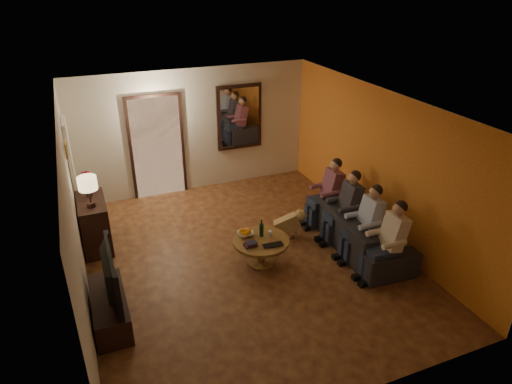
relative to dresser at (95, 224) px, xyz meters
name	(u,v)px	position (x,y,z in m)	size (l,w,h in m)	color
floor	(246,259)	(2.25, -1.36, -0.44)	(5.00, 6.00, 0.01)	#441C12
ceiling	(244,106)	(2.25, -1.36, 2.16)	(5.00, 6.00, 0.01)	white
back_wall	(194,131)	(2.25, 1.64, 0.86)	(5.00, 0.02, 2.60)	beige
front_wall	(353,309)	(2.25, -4.36, 0.86)	(5.00, 0.02, 2.60)	beige
left_wall	(74,219)	(-0.25, -1.36, 0.86)	(0.02, 6.00, 2.60)	beige
right_wall	(380,165)	(4.75, -1.36, 0.86)	(0.02, 6.00, 2.60)	beige
orange_accent	(380,165)	(4.74, -1.36, 0.86)	(0.01, 6.00, 2.60)	orange
kitchen_doorway	(157,148)	(1.45, 1.62, 0.61)	(1.00, 0.06, 2.10)	#FFE0A5
door_trim	(157,148)	(1.45, 1.61, 0.61)	(1.12, 0.04, 2.22)	black
fridge_glimpse	(170,153)	(1.70, 1.62, 0.46)	(0.45, 0.03, 1.70)	silver
mirror_frame	(239,117)	(3.25, 1.60, 1.06)	(1.00, 0.05, 1.40)	black
mirror_glass	(240,117)	(3.25, 1.57, 1.06)	(0.86, 0.02, 1.26)	white
white_door	(73,174)	(-0.21, 0.94, 0.58)	(0.06, 0.85, 2.04)	white
framed_art	(66,149)	(-0.22, -0.06, 1.41)	(0.03, 0.28, 0.24)	#B28C33
art_canvas	(67,149)	(-0.21, -0.06, 1.41)	(0.01, 0.22, 0.18)	brown
dresser	(95,224)	(0.00, 0.00, 0.00)	(0.45, 0.99, 0.88)	black
table_lamp	(89,192)	(0.00, -0.22, 0.71)	(0.30, 0.30, 0.54)	beige
flower_vase	(87,184)	(0.00, 0.22, 0.66)	(0.14, 0.14, 0.44)	#AC122A
tv_stand	(110,308)	(0.00, -2.04, -0.23)	(0.45, 1.22, 0.41)	black
tv	(104,276)	(0.00, -2.04, 0.31)	(0.15, 1.18, 0.68)	black
sofa	(359,229)	(4.20, -1.73, -0.11)	(0.89, 2.27, 0.66)	black
person_a	(389,244)	(4.10, -2.63, 0.16)	(0.60, 0.40, 1.20)	tan
person_b	(366,225)	(4.10, -2.03, 0.16)	(0.60, 0.40, 1.20)	tan
person_c	(346,209)	(4.10, -1.43, 0.16)	(0.60, 0.40, 1.20)	tan
person_d	(329,195)	(4.10, -0.83, 0.16)	(0.60, 0.40, 1.20)	tan
dog	(287,223)	(3.18, -1.00, -0.16)	(0.56, 0.24, 0.56)	#9F7549
coffee_table	(261,252)	(2.43, -1.57, -0.21)	(0.91, 0.91, 0.45)	brown
bowl	(246,234)	(2.25, -1.35, 0.04)	(0.26, 0.26, 0.06)	white
oranges	(245,230)	(2.25, -1.35, 0.11)	(0.20, 0.20, 0.08)	orange
wine_bottle	(261,228)	(2.48, -1.47, 0.17)	(0.07, 0.07, 0.31)	black
wine_glass	(270,233)	(2.61, -1.52, 0.06)	(0.06, 0.06, 0.10)	silver
book_stack	(250,244)	(2.21, -1.67, 0.05)	(0.20, 0.15, 0.07)	black
laptop	(274,247)	(2.53, -1.85, 0.02)	(0.33, 0.21, 0.03)	black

